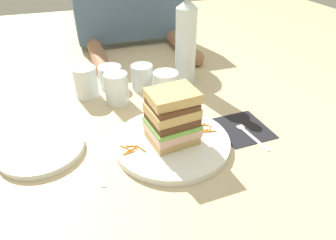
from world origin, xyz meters
TOP-DOWN VIEW (x-y plane):
  - ground_plane at (0.00, 0.00)m, footprint 3.00×3.00m
  - main_plate at (0.02, -0.01)m, footprint 0.29×0.29m
  - sandwich at (0.02, -0.01)m, footprint 0.13×0.12m
  - carrot_shred_0 at (-0.10, -0.03)m, footprint 0.03×0.01m
  - carrot_shred_1 at (-0.10, -0.01)m, footprint 0.02×0.03m
  - carrot_shred_2 at (-0.09, -0.01)m, footprint 0.03×0.01m
  - carrot_shred_3 at (-0.09, -0.03)m, footprint 0.03×0.02m
  - carrot_shred_4 at (-0.10, -0.03)m, footprint 0.02×0.02m
  - carrot_shred_5 at (-0.07, -0.03)m, footprint 0.02×0.03m
  - carrot_shred_6 at (-0.08, -0.02)m, footprint 0.01×0.02m
  - carrot_shred_7 at (0.11, -0.01)m, footprint 0.03×0.01m
  - carrot_shred_8 at (0.12, 0.02)m, footprint 0.02×0.02m
  - carrot_shred_9 at (0.11, 0.01)m, footprint 0.01×0.02m
  - carrot_shred_10 at (0.13, -0.00)m, footprint 0.02×0.02m
  - carrot_shred_11 at (0.10, 0.01)m, footprint 0.01×0.03m
  - carrot_shred_12 at (0.11, -0.01)m, footprint 0.03×0.01m
  - carrot_shred_13 at (0.12, 0.02)m, footprint 0.02×0.01m
  - carrot_shred_14 at (0.10, -0.01)m, footprint 0.02×0.02m
  - carrot_shred_15 at (0.12, -0.01)m, footprint 0.03×0.01m
  - carrot_shred_16 at (0.10, 0.00)m, footprint 0.02×0.01m
  - napkin_dark at (0.23, -0.01)m, footprint 0.14×0.15m
  - fork at (0.23, -0.03)m, footprint 0.03×0.17m
  - knife at (-0.16, -0.01)m, footprint 0.04×0.20m
  - juice_glass at (0.08, 0.24)m, footprint 0.08×0.08m
  - water_bottle at (0.18, 0.31)m, footprint 0.07×0.07m
  - empty_tumbler_0 at (-0.07, 0.25)m, footprint 0.07×0.07m
  - empty_tumbler_1 at (0.03, 0.32)m, footprint 0.07×0.07m
  - empty_tumbler_2 at (-0.16, 0.32)m, footprint 0.07×0.07m
  - empty_tumbler_3 at (-0.07, 0.37)m, footprint 0.08×0.08m
  - side_plate at (-0.30, 0.06)m, footprint 0.21×0.21m

SIDE VIEW (x-z plane):
  - ground_plane at x=0.00m, z-range 0.00..0.00m
  - napkin_dark at x=0.23m, z-range 0.00..0.00m
  - knife at x=-0.16m, z-range 0.00..0.00m
  - fork at x=0.23m, z-range 0.00..0.01m
  - side_plate at x=-0.30m, z-range 0.00..0.02m
  - main_plate at x=0.02m, z-range 0.00..0.02m
  - carrot_shred_9 at x=0.11m, z-range 0.02..0.02m
  - carrot_shred_10 at x=0.13m, z-range 0.02..0.02m
  - carrot_shred_3 at x=-0.09m, z-range 0.02..0.02m
  - carrot_shred_16 at x=0.10m, z-range 0.02..0.02m
  - carrot_shred_6 at x=-0.08m, z-range 0.02..0.02m
  - carrot_shred_0 at x=-0.10m, z-range 0.02..0.02m
  - carrot_shred_11 at x=0.10m, z-range 0.02..0.02m
  - carrot_shred_15 at x=0.12m, z-range 0.02..0.02m
  - carrot_shred_12 at x=0.11m, z-range 0.02..0.02m
  - carrot_shred_14 at x=0.10m, z-range 0.02..0.02m
  - carrot_shred_2 at x=-0.09m, z-range 0.02..0.02m
  - carrot_shred_5 at x=-0.07m, z-range 0.02..0.02m
  - carrot_shred_1 at x=-0.10m, z-range 0.02..0.02m
  - carrot_shred_8 at x=0.12m, z-range 0.02..0.02m
  - carrot_shred_7 at x=0.11m, z-range 0.02..0.02m
  - carrot_shred_13 at x=0.12m, z-range 0.02..0.02m
  - carrot_shred_4 at x=-0.10m, z-range 0.02..0.02m
  - juice_glass at x=0.08m, z-range -0.01..0.08m
  - empty_tumbler_3 at x=-0.07m, z-range 0.00..0.07m
  - empty_tumbler_1 at x=0.03m, z-range 0.00..0.08m
  - empty_tumbler_0 at x=-0.07m, z-range 0.00..0.10m
  - empty_tumbler_2 at x=-0.16m, z-range 0.00..0.10m
  - sandwich at x=0.02m, z-range 0.02..0.15m
  - water_bottle at x=0.18m, z-range -0.02..0.31m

